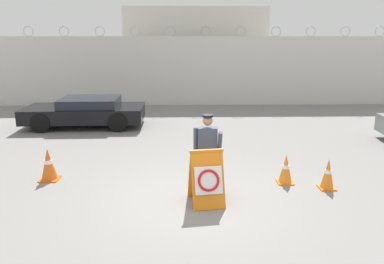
{
  "coord_description": "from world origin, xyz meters",
  "views": [
    {
      "loc": [
        -0.25,
        -7.25,
        3.27
      ],
      "look_at": [
        -0.03,
        2.37,
        0.82
      ],
      "focal_mm": 35.0,
      "sensor_mm": 36.0,
      "label": 1
    }
  ],
  "objects_px": {
    "security_guard": "(207,149)",
    "traffic_cone_mid": "(328,174)",
    "traffic_cone_near": "(49,164)",
    "barricade_sign": "(207,177)",
    "parked_car_front_coupe": "(86,111)",
    "traffic_cone_far": "(286,169)"
  },
  "relations": [
    {
      "from": "traffic_cone_mid",
      "to": "security_guard",
      "type": "bearing_deg",
      "value": 179.47
    },
    {
      "from": "traffic_cone_near",
      "to": "traffic_cone_mid",
      "type": "bearing_deg",
      "value": -6.11
    },
    {
      "from": "barricade_sign",
      "to": "parked_car_front_coupe",
      "type": "bearing_deg",
      "value": 112.46
    },
    {
      "from": "traffic_cone_mid",
      "to": "traffic_cone_near",
      "type": "bearing_deg",
      "value": 173.89
    },
    {
      "from": "security_guard",
      "to": "traffic_cone_mid",
      "type": "relative_size",
      "value": 2.45
    },
    {
      "from": "traffic_cone_far",
      "to": "parked_car_front_coupe",
      "type": "distance_m",
      "value": 8.31
    },
    {
      "from": "barricade_sign",
      "to": "traffic_cone_far",
      "type": "xyz_separation_m",
      "value": [
        1.88,
        1.05,
        -0.22
      ]
    },
    {
      "from": "security_guard",
      "to": "traffic_cone_far",
      "type": "height_order",
      "value": "security_guard"
    },
    {
      "from": "security_guard",
      "to": "traffic_cone_near",
      "type": "relative_size",
      "value": 2.19
    },
    {
      "from": "security_guard",
      "to": "parked_car_front_coupe",
      "type": "distance_m",
      "value": 7.38
    },
    {
      "from": "traffic_cone_near",
      "to": "parked_car_front_coupe",
      "type": "distance_m",
      "value": 5.46
    },
    {
      "from": "security_guard",
      "to": "traffic_cone_far",
      "type": "distance_m",
      "value": 1.95
    },
    {
      "from": "parked_car_front_coupe",
      "to": "security_guard",
      "type": "bearing_deg",
      "value": 123.07
    },
    {
      "from": "security_guard",
      "to": "parked_car_front_coupe",
      "type": "bearing_deg",
      "value": 124.48
    },
    {
      "from": "barricade_sign",
      "to": "security_guard",
      "type": "distance_m",
      "value": 0.82
    },
    {
      "from": "traffic_cone_near",
      "to": "traffic_cone_mid",
      "type": "distance_m",
      "value": 6.38
    },
    {
      "from": "barricade_sign",
      "to": "security_guard",
      "type": "relative_size",
      "value": 0.67
    },
    {
      "from": "traffic_cone_far",
      "to": "parked_car_front_coupe",
      "type": "relative_size",
      "value": 0.15
    },
    {
      "from": "traffic_cone_near",
      "to": "traffic_cone_mid",
      "type": "relative_size",
      "value": 1.11
    },
    {
      "from": "barricade_sign",
      "to": "traffic_cone_near",
      "type": "height_order",
      "value": "barricade_sign"
    },
    {
      "from": "barricade_sign",
      "to": "traffic_cone_mid",
      "type": "bearing_deg",
      "value": 5.84
    },
    {
      "from": "traffic_cone_mid",
      "to": "traffic_cone_far",
      "type": "relative_size",
      "value": 1.02
    }
  ]
}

